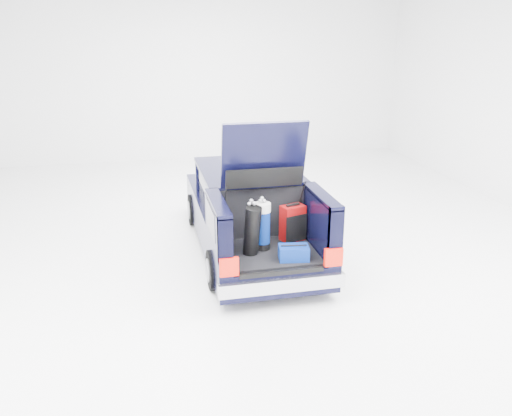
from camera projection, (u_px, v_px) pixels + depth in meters
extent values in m
plane|color=white|center=(250.00, 249.00, 9.61)|extent=(14.00, 14.00, 0.00)
cube|color=black|center=(243.00, 211.00, 10.05)|extent=(1.75, 3.00, 0.70)
cube|color=black|center=(228.00, 191.00, 11.53)|extent=(1.70, 0.30, 0.50)
cube|color=#A4A4AB|center=(227.00, 193.00, 11.68)|extent=(1.72, 0.10, 0.22)
cube|color=black|center=(248.00, 186.00, 9.39)|extent=(1.55, 1.95, 0.54)
cube|color=black|center=(248.00, 170.00, 9.29)|extent=(1.62, 2.05, 0.06)
cube|color=black|center=(270.00, 267.00, 8.11)|extent=(1.75, 1.30, 0.40)
cube|color=black|center=(270.00, 252.00, 8.06)|extent=(1.32, 1.18, 0.05)
cube|color=black|center=(218.00, 232.00, 7.75)|extent=(0.20, 1.30, 0.85)
cube|color=black|center=(321.00, 224.00, 8.07)|extent=(0.20, 1.30, 0.85)
cube|color=black|center=(218.00, 203.00, 7.61)|extent=(0.20, 1.30, 0.06)
cube|color=black|center=(322.00, 196.00, 7.93)|extent=(0.20, 1.30, 0.06)
cube|color=black|center=(261.00, 214.00, 8.48)|extent=(1.36, 0.08, 0.84)
cube|color=#A4A4AB|center=(282.00, 285.00, 7.48)|extent=(1.80, 0.12, 0.20)
cube|color=#B71307|center=(229.00, 267.00, 7.24)|extent=(0.26, 0.07, 0.26)
cube|color=#B71307|center=(334.00, 257.00, 7.54)|extent=(0.26, 0.07, 0.26)
cube|color=black|center=(282.00, 273.00, 7.45)|extent=(1.20, 0.06, 0.06)
cube|color=black|center=(264.00, 155.00, 8.00)|extent=(1.28, 0.33, 1.03)
cube|color=black|center=(263.00, 145.00, 8.00)|extent=(0.95, 0.17, 0.54)
cylinder|color=black|center=(194.00, 210.00, 10.68)|extent=(0.20, 0.62, 0.62)
cylinder|color=slate|center=(194.00, 210.00, 10.68)|extent=(0.23, 0.36, 0.36)
cylinder|color=black|center=(274.00, 204.00, 11.02)|extent=(0.20, 0.62, 0.62)
cylinder|color=slate|center=(274.00, 204.00, 11.02)|extent=(0.23, 0.36, 0.36)
cylinder|color=black|center=(215.00, 270.00, 8.10)|extent=(0.20, 0.62, 0.62)
cylinder|color=slate|center=(215.00, 270.00, 8.10)|extent=(0.23, 0.36, 0.36)
cylinder|color=black|center=(319.00, 260.00, 8.43)|extent=(0.20, 0.62, 0.62)
cylinder|color=slate|center=(319.00, 260.00, 8.43)|extent=(0.23, 0.36, 0.36)
cube|color=#6A0304|center=(293.00, 223.00, 8.37)|extent=(0.41, 0.32, 0.56)
cube|color=black|center=(293.00, 205.00, 8.27)|extent=(0.23, 0.12, 0.03)
cube|color=black|center=(294.00, 229.00, 8.29)|extent=(0.36, 0.13, 0.43)
cylinder|color=black|center=(252.00, 231.00, 7.80)|extent=(0.32, 0.39, 0.77)
cube|color=white|center=(251.00, 227.00, 7.88)|extent=(0.09, 0.04, 0.27)
sphere|color=#99999E|center=(249.00, 204.00, 7.68)|extent=(0.06, 0.06, 0.06)
sphere|color=#99999E|center=(254.00, 203.00, 7.64)|extent=(0.06, 0.06, 0.06)
cylinder|color=black|center=(262.00, 245.00, 8.12)|extent=(0.25, 0.25, 0.09)
cylinder|color=navy|center=(262.00, 227.00, 8.03)|extent=(0.23, 0.23, 0.51)
cylinder|color=white|center=(263.00, 207.00, 7.93)|extent=(0.25, 0.25, 0.13)
sphere|color=#99999E|center=(264.00, 201.00, 7.92)|extent=(0.06, 0.06, 0.06)
sphere|color=#99999E|center=(262.00, 198.00, 7.92)|extent=(0.06, 0.06, 0.06)
cube|color=navy|center=(294.00, 253.00, 7.73)|extent=(0.46, 0.34, 0.20)
cylinder|color=black|center=(294.00, 246.00, 7.70)|extent=(0.37, 0.08, 0.02)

